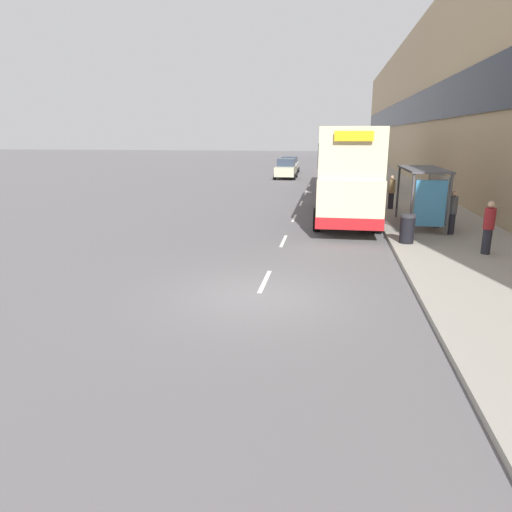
{
  "coord_description": "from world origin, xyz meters",
  "views": [
    {
      "loc": [
        1.72,
        -10.83,
        3.99
      ],
      "look_at": [
        -3.11,
        18.78,
        -3.99
      ],
      "focal_mm": 32.0,
      "sensor_mm": 36.0,
      "label": 1
    }
  ],
  "objects_px": {
    "car_1": "(289,165)",
    "litter_bin": "(407,229)",
    "bus_shelter": "(428,187)",
    "pedestrian_2": "(438,209)",
    "double_decker_bus_near": "(347,172)",
    "double_decker_bus_ahead": "(343,159)",
    "pedestrian_1": "(391,192)",
    "pedestrian_3": "(488,227)",
    "car_0": "(286,169)",
    "pedestrian_at_shelter": "(452,212)"
  },
  "relations": [
    {
      "from": "double_decker_bus_ahead",
      "to": "litter_bin",
      "type": "xyz_separation_m",
      "value": [
        1.99,
        -17.78,
        -1.62
      ]
    },
    {
      "from": "double_decker_bus_near",
      "to": "double_decker_bus_ahead",
      "type": "height_order",
      "value": "same"
    },
    {
      "from": "car_1",
      "to": "pedestrian_1",
      "type": "relative_size",
      "value": 2.2
    },
    {
      "from": "double_decker_bus_near",
      "to": "litter_bin",
      "type": "bearing_deg",
      "value": -69.6
    },
    {
      "from": "bus_shelter",
      "to": "pedestrian_1",
      "type": "xyz_separation_m",
      "value": [
        -0.82,
        5.04,
        -0.83
      ]
    },
    {
      "from": "car_0",
      "to": "double_decker_bus_ahead",
      "type": "bearing_deg",
      "value": 120.49
    },
    {
      "from": "double_decker_bus_ahead",
      "to": "pedestrian_at_shelter",
      "type": "height_order",
      "value": "double_decker_bus_ahead"
    },
    {
      "from": "litter_bin",
      "to": "bus_shelter",
      "type": "bearing_deg",
      "value": 69.18
    },
    {
      "from": "bus_shelter",
      "to": "pedestrian_2",
      "type": "xyz_separation_m",
      "value": [
        0.53,
        0.06,
        -0.93
      ]
    },
    {
      "from": "pedestrian_2",
      "to": "double_decker_bus_ahead",
      "type": "bearing_deg",
      "value": 104.46
    },
    {
      "from": "car_0",
      "to": "pedestrian_at_shelter",
      "type": "distance_m",
      "value": 26.1
    },
    {
      "from": "pedestrian_3",
      "to": "double_decker_bus_near",
      "type": "bearing_deg",
      "value": 123.14
    },
    {
      "from": "car_1",
      "to": "litter_bin",
      "type": "relative_size",
      "value": 3.72
    },
    {
      "from": "bus_shelter",
      "to": "pedestrian_3",
      "type": "distance_m",
      "value": 4.67
    },
    {
      "from": "double_decker_bus_near",
      "to": "pedestrian_2",
      "type": "xyz_separation_m",
      "value": [
        3.83,
        -2.31,
        -1.34
      ]
    },
    {
      "from": "pedestrian_1",
      "to": "car_1",
      "type": "bearing_deg",
      "value": 107.42
    },
    {
      "from": "car_1",
      "to": "pedestrian_2",
      "type": "distance_m",
      "value": 30.94
    },
    {
      "from": "car_1",
      "to": "double_decker_bus_ahead",
      "type": "bearing_deg",
      "value": 109.48
    },
    {
      "from": "bus_shelter",
      "to": "pedestrian_1",
      "type": "relative_size",
      "value": 2.37
    },
    {
      "from": "double_decker_bus_near",
      "to": "pedestrian_3",
      "type": "distance_m",
      "value": 8.23
    },
    {
      "from": "pedestrian_at_shelter",
      "to": "pedestrian_1",
      "type": "xyz_separation_m",
      "value": [
        -1.57,
        6.39,
        0.02
      ]
    },
    {
      "from": "pedestrian_1",
      "to": "pedestrian_3",
      "type": "distance_m",
      "value": 9.69
    },
    {
      "from": "double_decker_bus_near",
      "to": "pedestrian_1",
      "type": "height_order",
      "value": "double_decker_bus_near"
    },
    {
      "from": "litter_bin",
      "to": "car_1",
      "type": "bearing_deg",
      "value": 102.56
    },
    {
      "from": "pedestrian_2",
      "to": "litter_bin",
      "type": "distance_m",
      "value": 3.72
    },
    {
      "from": "car_1",
      "to": "pedestrian_3",
      "type": "height_order",
      "value": "pedestrian_3"
    },
    {
      "from": "double_decker_bus_ahead",
      "to": "car_0",
      "type": "height_order",
      "value": "double_decker_bus_ahead"
    },
    {
      "from": "pedestrian_3",
      "to": "litter_bin",
      "type": "xyz_separation_m",
      "value": [
        -2.37,
        1.23,
        -0.37
      ]
    },
    {
      "from": "double_decker_bus_ahead",
      "to": "pedestrian_2",
      "type": "bearing_deg",
      "value": -75.54
    },
    {
      "from": "double_decker_bus_ahead",
      "to": "pedestrian_3",
      "type": "distance_m",
      "value": 19.54
    },
    {
      "from": "litter_bin",
      "to": "pedestrian_2",
      "type": "bearing_deg",
      "value": 61.8
    },
    {
      "from": "pedestrian_2",
      "to": "car_0",
      "type": "bearing_deg",
      "value": 110.85
    },
    {
      "from": "bus_shelter",
      "to": "car_1",
      "type": "relative_size",
      "value": 1.08
    },
    {
      "from": "bus_shelter",
      "to": "pedestrian_1",
      "type": "height_order",
      "value": "bus_shelter"
    },
    {
      "from": "pedestrian_1",
      "to": "pedestrian_2",
      "type": "relative_size",
      "value": 1.13
    },
    {
      "from": "double_decker_bus_near",
      "to": "car_1",
      "type": "relative_size",
      "value": 2.74
    },
    {
      "from": "double_decker_bus_near",
      "to": "pedestrian_2",
      "type": "distance_m",
      "value": 4.67
    },
    {
      "from": "car_1",
      "to": "pedestrian_3",
      "type": "distance_m",
      "value": 35.44
    },
    {
      "from": "pedestrian_2",
      "to": "pedestrian_3",
      "type": "relative_size",
      "value": 0.89
    },
    {
      "from": "pedestrian_1",
      "to": "pedestrian_at_shelter",
      "type": "bearing_deg",
      "value": -76.16
    },
    {
      "from": "double_decker_bus_near",
      "to": "litter_bin",
      "type": "relative_size",
      "value": 10.17
    },
    {
      "from": "bus_shelter",
      "to": "car_0",
      "type": "xyz_separation_m",
      "value": [
        -8.26,
        23.15,
        -0.97
      ]
    },
    {
      "from": "pedestrian_1",
      "to": "pedestrian_2",
      "type": "xyz_separation_m",
      "value": [
        1.36,
        -4.98,
        -0.1
      ]
    },
    {
      "from": "pedestrian_at_shelter",
      "to": "litter_bin",
      "type": "bearing_deg",
      "value": -136.58
    },
    {
      "from": "pedestrian_at_shelter",
      "to": "pedestrian_3",
      "type": "relative_size",
      "value": 0.98
    },
    {
      "from": "car_0",
      "to": "pedestrian_1",
      "type": "bearing_deg",
      "value": 112.33
    },
    {
      "from": "pedestrian_3",
      "to": "litter_bin",
      "type": "height_order",
      "value": "pedestrian_3"
    },
    {
      "from": "double_decker_bus_near",
      "to": "litter_bin",
      "type": "distance_m",
      "value": 6.17
    },
    {
      "from": "double_decker_bus_ahead",
      "to": "pedestrian_2",
      "type": "distance_m",
      "value": 15.04
    },
    {
      "from": "car_0",
      "to": "litter_bin",
      "type": "height_order",
      "value": "car_0"
    }
  ]
}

